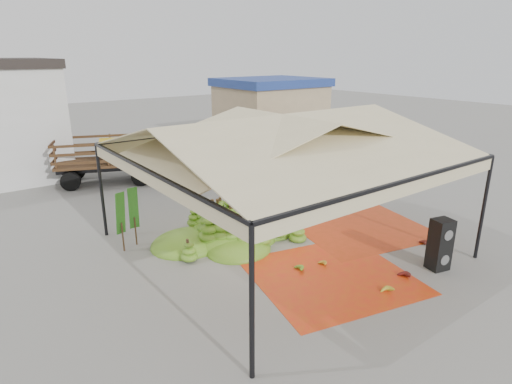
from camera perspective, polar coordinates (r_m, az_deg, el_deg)
ground at (r=13.24m, az=3.22°, el=-7.13°), size 90.00×90.00×0.00m
canopy_tent at (r=12.21m, az=3.49°, el=7.02°), size 8.10×8.10×4.00m
building_tan at (r=28.61m, az=1.97°, el=10.88°), size 6.30×5.30×4.10m
tarp_left at (r=11.70m, az=9.98°, el=-10.96°), size 4.70×4.55×0.01m
tarp_right at (r=15.14m, az=13.06°, el=-4.25°), size 4.99×5.14×0.01m
banana_heap at (r=13.61m, az=-3.28°, el=-3.89°), size 6.05×5.39×1.10m
hand_yellow_a at (r=12.13m, az=8.64°, el=-9.33°), size 0.46×0.39×0.19m
hand_yellow_b at (r=11.22m, az=17.16°, el=-12.38°), size 0.55×0.55×0.19m
hand_red_a at (r=14.17m, az=21.21°, el=-6.21°), size 0.56×0.52×0.20m
hand_red_b at (r=12.02m, az=19.06°, el=-10.37°), size 0.51×0.43×0.22m
hand_green at (r=11.78m, az=5.46°, el=-9.99°), size 0.56×0.49×0.22m
hanging_bunches at (r=12.10m, az=12.20°, el=3.24°), size 4.74×0.24×0.20m
speaker_stack at (r=12.61m, az=23.33°, el=-6.44°), size 0.61×0.57×1.44m
banana_leaves at (r=13.41m, az=-15.81°, el=-7.51°), size 0.96×1.36×3.70m
vendor at (r=15.32m, az=-0.57°, el=0.34°), size 0.81×0.65×1.94m
truck_left at (r=20.34m, az=-16.05°, el=5.00°), size 6.41×4.21×2.09m
truck_right at (r=22.90m, az=1.81°, el=7.40°), size 6.90×3.24×2.28m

